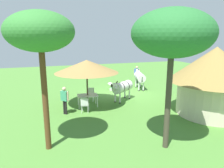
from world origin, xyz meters
name	(u,v)px	position (x,y,z in m)	size (l,w,h in m)	color
ground_plane	(123,93)	(0.00, 0.00, 0.00)	(36.00, 36.00, 0.00)	#4A7F32
thatched_hut	(214,77)	(-3.17, 5.65, 2.15)	(4.98, 4.98, 3.80)	beige
shade_umbrella	(87,66)	(3.22, 2.10, 2.56)	(3.92, 3.92, 2.95)	#453827
patio_dining_table	(88,96)	(3.22, 2.10, 0.65)	(1.33, 0.95, 0.74)	silver
patio_chair_west_end	(85,104)	(3.62, 3.20, 0.52)	(0.56, 0.54, 0.90)	silver
patio_chair_east_end	(91,93)	(2.77, 1.03, 0.52)	(0.57, 0.56, 0.90)	white
guest_beside_umbrella	(65,98)	(4.73, 3.06, 0.96)	(0.44, 0.46, 1.60)	black
standing_watcher	(137,73)	(-2.54, -2.85, 1.00)	(0.45, 0.48, 1.66)	black
striped_lounge_chair	(114,87)	(0.34, -1.18, 0.25)	(0.95, 0.94, 0.61)	teal
zebra_nearest_camera	(140,77)	(-1.89, -0.91, 1.05)	(1.06, 2.30, 1.59)	silver
zebra_by_umbrella	(122,87)	(0.73, 1.72, 0.96)	(1.97, 1.59, 1.49)	silver
acacia_tree_behind_hut	(172,34)	(1.33, 7.99, 4.39)	(2.94, 2.94, 5.30)	#40392C
acacia_tree_left_background	(40,33)	(5.75, 6.61, 4.43)	(2.41, 2.41, 5.20)	brown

